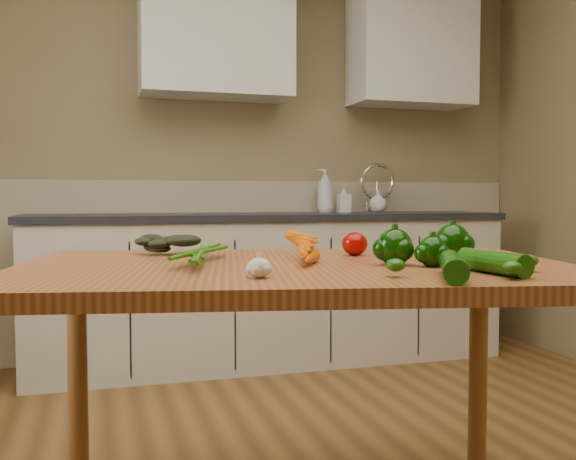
# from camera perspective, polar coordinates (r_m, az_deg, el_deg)

# --- Properties ---
(room) EXTENTS (4.04, 5.04, 2.64)m
(room) POSITION_cam_1_polar(r_m,az_deg,el_deg) (1.90, 8.55, 10.39)
(room) COLOR brown
(room) RESTS_ON ground
(counter_run) EXTENTS (2.84, 0.64, 1.14)m
(counter_run) POSITION_cam_1_polar(r_m,az_deg,el_deg) (3.90, -1.42, -5.03)
(counter_run) COLOR #BDB29D
(counter_run) RESTS_ON ground
(upper_cabinets) EXTENTS (2.15, 0.35, 0.70)m
(upper_cabinets) POSITION_cam_1_polar(r_m,az_deg,el_deg) (4.18, 2.20, 16.11)
(upper_cabinets) COLOR silver
(upper_cabinets) RESTS_ON room
(table) EXTENTS (1.69, 1.26, 0.82)m
(table) POSITION_cam_1_polar(r_m,az_deg,el_deg) (1.79, 0.76, -5.89)
(table) COLOR #A65C30
(table) RESTS_ON ground
(soap_bottle_a) EXTENTS (0.15, 0.15, 0.28)m
(soap_bottle_a) POSITION_cam_1_polar(r_m,az_deg,el_deg) (4.11, 3.32, 3.52)
(soap_bottle_a) COLOR silver
(soap_bottle_a) RESTS_ON counter_run
(soap_bottle_b) EXTENTS (0.08, 0.08, 0.17)m
(soap_bottle_b) POSITION_cam_1_polar(r_m,az_deg,el_deg) (4.14, 4.98, 2.77)
(soap_bottle_b) COLOR silver
(soap_bottle_b) RESTS_ON counter_run
(soap_bottle_c) EXTENTS (0.16, 0.16, 0.15)m
(soap_bottle_c) POSITION_cam_1_polar(r_m,az_deg,el_deg) (4.18, 8.00, 2.58)
(soap_bottle_c) COLOR silver
(soap_bottle_c) RESTS_ON counter_run
(carrot_bunch) EXTENTS (0.32, 0.27, 0.08)m
(carrot_bunch) POSITION_cam_1_polar(r_m,az_deg,el_deg) (1.82, -1.52, -1.67)
(carrot_bunch) COLOR #DF5B05
(carrot_bunch) RESTS_ON table
(leafy_greens) EXTENTS (0.22, 0.20, 0.11)m
(leafy_greens) POSITION_cam_1_polar(r_m,az_deg,el_deg) (2.08, -11.06, -0.69)
(leafy_greens) COLOR black
(leafy_greens) RESTS_ON table
(garlic_bulb) EXTENTS (0.05, 0.05, 0.05)m
(garlic_bulb) POSITION_cam_1_polar(r_m,az_deg,el_deg) (1.46, -2.58, -3.38)
(garlic_bulb) COLOR silver
(garlic_bulb) RESTS_ON table
(pepper_a) EXTENTS (0.10, 0.10, 0.10)m
(pepper_a) POSITION_cam_1_polar(r_m,az_deg,el_deg) (1.76, 9.46, -1.51)
(pepper_a) COLOR black
(pepper_a) RESTS_ON table
(pepper_b) EXTENTS (0.10, 0.10, 0.10)m
(pepper_b) POSITION_cam_1_polar(r_m,az_deg,el_deg) (1.93, 14.41, -1.09)
(pepper_b) COLOR black
(pepper_b) RESTS_ON table
(pepper_c) EXTENTS (0.08, 0.08, 0.08)m
(pepper_c) POSITION_cam_1_polar(r_m,az_deg,el_deg) (1.74, 12.71, -1.88)
(pepper_c) COLOR black
(pepper_c) RESTS_ON table
(tomato_a) EXTENTS (0.08, 0.08, 0.07)m
(tomato_a) POSITION_cam_1_polar(r_m,az_deg,el_deg) (2.02, 5.95, -1.24)
(tomato_a) COLOR #940702
(tomato_a) RESTS_ON table
(tomato_b) EXTENTS (0.07, 0.07, 0.06)m
(tomato_b) POSITION_cam_1_polar(r_m,az_deg,el_deg) (2.10, 9.51, -1.29)
(tomato_b) COLOR #DD5805
(tomato_b) RESTS_ON table
(tomato_c) EXTENTS (0.06, 0.06, 0.06)m
(tomato_c) POSITION_cam_1_polar(r_m,az_deg,el_deg) (2.04, 13.03, -1.49)
(tomato_c) COLOR #DD5805
(tomato_c) RESTS_ON table
(zucchini_a) EXTENTS (0.07, 0.22, 0.06)m
(zucchini_a) POSITION_cam_1_polar(r_m,az_deg,el_deg) (1.62, 17.77, -2.75)
(zucchini_a) COLOR #124307
(zucchini_a) RESTS_ON table
(zucchini_b) EXTENTS (0.17, 0.25, 0.06)m
(zucchini_b) POSITION_cam_1_polar(r_m,az_deg,el_deg) (1.50, 14.44, -3.15)
(zucchini_b) COLOR #124307
(zucchini_b) RESTS_ON table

